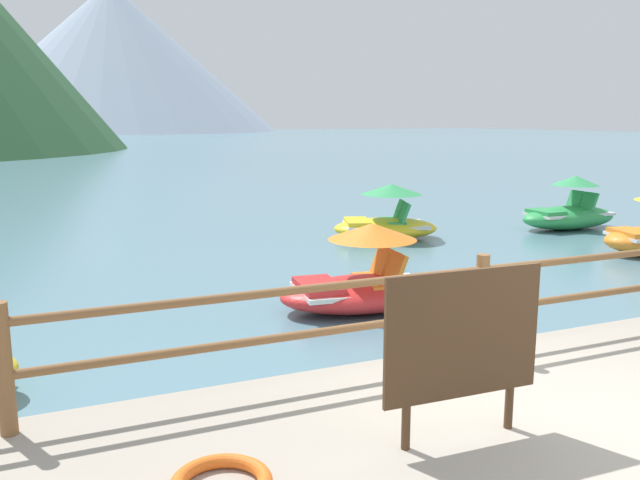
{
  "coord_description": "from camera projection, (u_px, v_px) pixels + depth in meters",
  "views": [
    {
      "loc": [
        -3.64,
        -3.19,
        2.57
      ],
      "look_at": [
        -0.13,
        5.0,
        0.9
      ],
      "focal_mm": 36.71,
      "sensor_mm": 36.0,
      "label": 1
    }
  ],
  "objects": [
    {
      "name": "sign_board",
      "position": [
        463.0,
        337.0,
        4.36
      ],
      "size": [
        1.18,
        0.09,
        1.19
      ],
      "color": "beige",
      "rests_on": "promenade_dock"
    },
    {
      "name": "ground_plane",
      "position": [
        102.0,
        160.0,
        40.9
      ],
      "size": [
        200.0,
        200.0,
        0.0
      ],
      "primitive_type": "plane",
      "color": "slate"
    },
    {
      "name": "pedal_boat_0",
      "position": [
        364.0,
        282.0,
        8.84
      ],
      "size": [
        2.45,
        1.51,
        1.18
      ],
      "color": "red",
      "rests_on": "ground"
    },
    {
      "name": "pedal_boat_2",
      "position": [
        386.0,
        220.0,
        14.07
      ],
      "size": [
        2.55,
        2.01,
        1.18
      ],
      "color": "yellow",
      "rests_on": "ground"
    },
    {
      "name": "pedal_boat_1",
      "position": [
        569.0,
        212.0,
        15.29
      ],
      "size": [
        2.53,
        1.18,
        1.24
      ],
      "color": "green",
      "rests_on": "ground"
    },
    {
      "name": "distant_peak",
      "position": [
        113.0,
        58.0,
        127.15
      ],
      "size": [
        63.09,
        63.09,
        28.09
      ],
      "primitive_type": "cone",
      "color": "#93A3B7",
      "rests_on": "ground"
    },
    {
      "name": "dock_railing",
      "position": [
        482.0,
        294.0,
        5.98
      ],
      "size": [
        23.92,
        0.12,
        0.95
      ],
      "color": "brown",
      "rests_on": "promenade_dock"
    }
  ]
}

